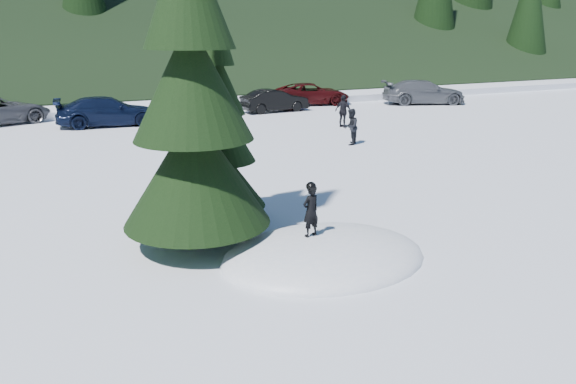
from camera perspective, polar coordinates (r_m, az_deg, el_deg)
name	(u,v)px	position (r m, az deg, el deg)	size (l,w,h in m)	color
ground	(324,258)	(11.99, 3.67, -6.73)	(200.00, 200.00, 0.00)	white
snow_mound	(324,258)	(11.99, 3.67, -6.73)	(4.48, 3.52, 0.96)	white
spruce_tall	(192,97)	(11.96, -9.71, 9.53)	(3.20, 3.20, 8.60)	black
spruce_short	(219,139)	(13.76, -7.00, 5.38)	(2.20, 2.20, 5.37)	black
child_skier	(311,211)	(11.67, 2.33, -1.93)	(0.40, 0.26, 1.10)	black
adult_0	(351,127)	(23.50, 6.40, 6.59)	(0.73, 0.57, 1.49)	black
adult_1	(343,111)	(27.67, 5.65, 8.17)	(0.92, 0.38, 1.58)	black
car_3	(108,111)	(29.40, -17.82, 7.81)	(2.01, 4.94, 1.43)	black
car_4	(187,109)	(29.74, -10.21, 8.32)	(1.57, 3.90, 1.33)	#999CA1
car_5	(275,100)	(32.82, -1.36, 9.28)	(1.37, 3.93, 1.29)	black
car_6	(311,94)	(35.98, 2.34, 9.94)	(2.24, 4.86, 1.35)	#390A0B
car_7	(424,92)	(37.29, 13.62, 9.85)	(2.11, 5.20, 1.51)	#55585E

